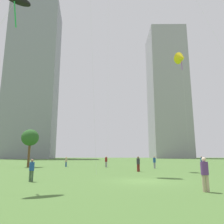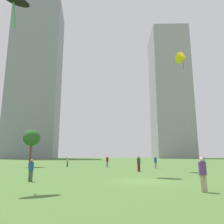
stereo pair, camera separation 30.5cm
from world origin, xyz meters
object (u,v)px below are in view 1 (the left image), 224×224
at_px(person_standing_5, 202,161).
at_px(distant_highrise_0, 167,93).
at_px(person_standing_0, 155,161).
at_px(kite_flying_2, 17,0).
at_px(person_standing_1, 205,172).
at_px(distant_highrise_1, 34,78).
at_px(person_standing_4, 139,163).
at_px(person_standing_3, 66,161).
at_px(person_standing_6, 32,169).
at_px(person_standing_2, 106,161).
at_px(park_tree_0, 30,138).
at_px(kite_flying_3, 182,58).

distance_m(person_standing_5, distant_highrise_0, 102.96).
xyz_separation_m(person_standing_0, kite_flying_2, (-13.58, -18.58, 12.51)).
bearing_deg(person_standing_1, distant_highrise_1, -52.84).
bearing_deg(person_standing_4, person_standing_0, 51.37).
height_order(person_standing_1, person_standing_3, person_standing_1).
height_order(person_standing_1, person_standing_6, person_standing_1).
relative_size(person_standing_3, person_standing_6, 0.99).
bearing_deg(distant_highrise_1, distant_highrise_0, 2.58).
xyz_separation_m(person_standing_2, park_tree_0, (-12.79, 0.09, 3.71)).
bearing_deg(distant_highrise_0, person_standing_5, -101.21).
distance_m(person_standing_0, distant_highrise_0, 110.13).
bearing_deg(person_standing_1, person_standing_3, -51.10).
height_order(person_standing_0, park_tree_0, park_tree_0).
bearing_deg(kite_flying_3, distant_highrise_0, 76.74).
distance_m(person_standing_0, kite_flying_3, 19.89).
bearing_deg(person_standing_2, person_standing_3, 29.09).
distance_m(person_standing_6, distant_highrise_1, 116.11).
distance_m(person_standing_3, person_standing_6, 20.43).
bearing_deg(person_standing_1, kite_flying_2, 2.08).
bearing_deg(kite_flying_3, person_standing_2, -177.02).
xyz_separation_m(person_standing_4, distant_highrise_1, (-48.06, 90.35, 44.04)).
bearing_deg(kite_flying_2, person_standing_2, 73.90).
height_order(person_standing_2, distant_highrise_1, distant_highrise_1).
bearing_deg(person_standing_3, person_standing_4, 177.99).
bearing_deg(kite_flying_2, person_standing_6, 64.82).
bearing_deg(park_tree_0, kite_flying_2, -73.43).
height_order(person_standing_4, person_standing_6, person_standing_4).
bearing_deg(person_standing_4, distant_highrise_0, 61.12).
relative_size(person_standing_3, kite_flying_2, 0.12).
bearing_deg(distant_highrise_0, person_standing_0, -105.69).
xyz_separation_m(person_standing_5, park_tree_0, (-29.45, -2.34, 3.75)).
relative_size(person_standing_5, park_tree_0, 0.28).
relative_size(person_standing_4, person_standing_5, 1.04).
bearing_deg(person_standing_5, person_standing_6, 161.81).
distance_m(person_standing_2, kite_flying_2, 25.87).
relative_size(person_standing_2, person_standing_4, 1.00).
xyz_separation_m(person_standing_3, park_tree_0, (-6.00, -0.98, 3.81)).
relative_size(person_standing_4, distant_highrise_1, 0.02).
xyz_separation_m(person_standing_5, person_standing_6, (-21.78, -21.72, -0.05)).
relative_size(person_standing_2, kite_flying_2, 0.13).
height_order(person_standing_0, person_standing_2, person_standing_2).
bearing_deg(park_tree_0, kite_flying_3, 1.34).
distance_m(kite_flying_2, distant_highrise_1, 113.77).
relative_size(person_standing_6, distant_highrise_0, 0.02).
height_order(person_standing_5, person_standing_6, person_standing_5).
distance_m(person_standing_0, person_standing_1, 20.70).
distance_m(person_standing_3, kite_flying_3, 27.61).
xyz_separation_m(person_standing_6, kite_flying_3, (18.84, 20.00, 18.48)).
xyz_separation_m(person_standing_0, person_standing_5, (9.37, 5.62, -0.02)).
bearing_deg(kite_flying_2, distant_highrise_1, 110.15).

